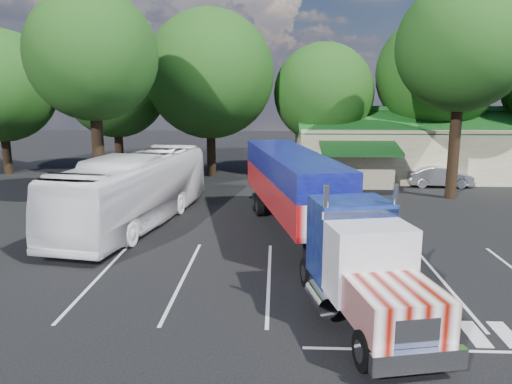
{
  "coord_description": "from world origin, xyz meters",
  "views": [
    {
      "loc": [
        0.24,
        -23.51,
        6.95
      ],
      "look_at": [
        -0.74,
        0.28,
        2.0
      ],
      "focal_mm": 35.0,
      "sensor_mm": 36.0,
      "label": 1
    }
  ],
  "objects_px": {
    "tour_bus": "(135,190)",
    "bicycle": "(305,214)",
    "semi_truck": "(305,196)",
    "woman": "(308,236)",
    "silver_sedan": "(440,176)"
  },
  "relations": [
    {
      "from": "tour_bus",
      "to": "bicycle",
      "type": "bearing_deg",
      "value": 15.23
    },
    {
      "from": "semi_truck",
      "to": "woman",
      "type": "distance_m",
      "value": 1.85
    },
    {
      "from": "bicycle",
      "to": "silver_sedan",
      "type": "relative_size",
      "value": 0.39
    },
    {
      "from": "woman",
      "to": "silver_sedan",
      "type": "xyz_separation_m",
      "value": [
        10.4,
        15.63,
        -0.13
      ]
    },
    {
      "from": "semi_truck",
      "to": "silver_sedan",
      "type": "bearing_deg",
      "value": 42.42
    },
    {
      "from": "woman",
      "to": "silver_sedan",
      "type": "height_order",
      "value": "woman"
    },
    {
      "from": "woman",
      "to": "silver_sedan",
      "type": "relative_size",
      "value": 0.39
    },
    {
      "from": "woman",
      "to": "bicycle",
      "type": "xyz_separation_m",
      "value": [
        0.2,
        5.41,
        -0.42
      ]
    },
    {
      "from": "bicycle",
      "to": "silver_sedan",
      "type": "height_order",
      "value": "silver_sedan"
    },
    {
      "from": "silver_sedan",
      "to": "tour_bus",
      "type": "bearing_deg",
      "value": 121.51
    },
    {
      "from": "woman",
      "to": "tour_bus",
      "type": "height_order",
      "value": "tour_bus"
    },
    {
      "from": "silver_sedan",
      "to": "bicycle",
      "type": "bearing_deg",
      "value": 136.43
    },
    {
      "from": "woman",
      "to": "tour_bus",
      "type": "xyz_separation_m",
      "value": [
        -8.6,
        4.6,
        0.96
      ]
    },
    {
      "from": "woman",
      "to": "bicycle",
      "type": "distance_m",
      "value": 5.43
    },
    {
      "from": "bicycle",
      "to": "tour_bus",
      "type": "distance_m",
      "value": 8.94
    }
  ]
}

